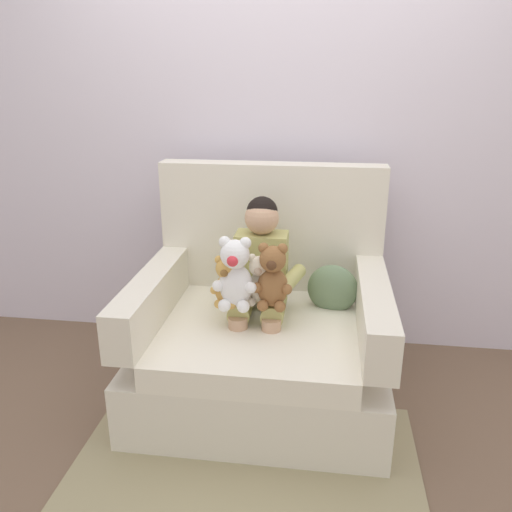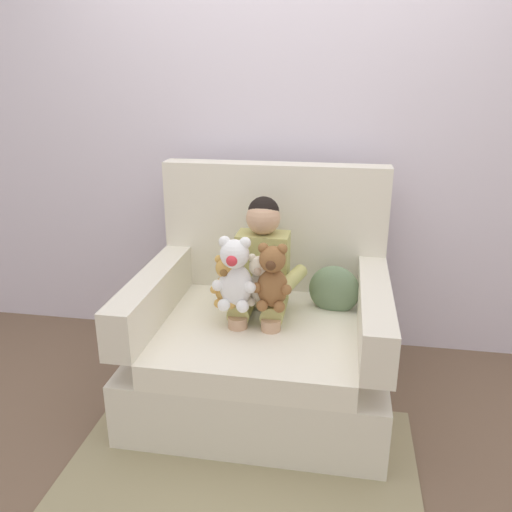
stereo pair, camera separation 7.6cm
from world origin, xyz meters
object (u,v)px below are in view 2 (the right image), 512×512
(plush_cream, at_px, (259,281))
(throw_pillow, at_px, (334,290))
(plush_honey, at_px, (226,282))
(plush_brown, at_px, (272,278))
(seated_child, at_px, (261,273))
(plush_white, at_px, (235,275))
(armchair, at_px, (263,333))

(plush_cream, height_order, throw_pillow, plush_cream)
(plush_honey, xyz_separation_m, plush_brown, (0.22, 0.01, 0.03))
(seated_child, bearing_deg, throw_pillow, 23.68)
(seated_child, distance_m, plush_cream, 0.14)
(throw_pillow, bearing_deg, plush_honey, -150.46)
(seated_child, height_order, plush_honey, seated_child)
(seated_child, height_order, plush_white, seated_child)
(plush_white, xyz_separation_m, throw_pillow, (0.45, 0.30, -0.17))
(plush_white, bearing_deg, plush_brown, 19.78)
(armchair, xyz_separation_m, plush_brown, (0.06, -0.14, 0.36))
(armchair, xyz_separation_m, plush_white, (-0.11, -0.16, 0.38))
(armchair, relative_size, throw_pillow, 4.65)
(plush_brown, bearing_deg, plush_honey, 179.23)
(plush_honey, bearing_deg, plush_white, -17.85)
(plush_white, bearing_deg, seated_child, 77.33)
(plush_white, bearing_deg, throw_pillow, 45.17)
(plush_honey, distance_m, plush_white, 0.07)
(plush_white, relative_size, throw_pillow, 1.33)
(armchair, xyz_separation_m, throw_pillow, (0.34, 0.14, 0.21))
(plush_brown, bearing_deg, armchair, 110.89)
(plush_cream, distance_m, plush_white, 0.13)
(plush_honey, xyz_separation_m, throw_pillow, (0.50, 0.28, -0.12))
(plush_brown, bearing_deg, throw_pillow, 40.89)
(plush_honey, relative_size, throw_pillow, 0.95)
(plush_honey, bearing_deg, plush_cream, 15.54)
(seated_child, distance_m, throw_pillow, 0.39)
(plush_cream, relative_size, throw_pillow, 0.96)
(plush_cream, bearing_deg, seated_child, 114.27)
(seated_child, relative_size, plush_honey, 3.33)
(armchair, height_order, plush_white, armchair)
(plush_brown, relative_size, throw_pillow, 1.22)
(plush_brown, distance_m, throw_pillow, 0.42)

